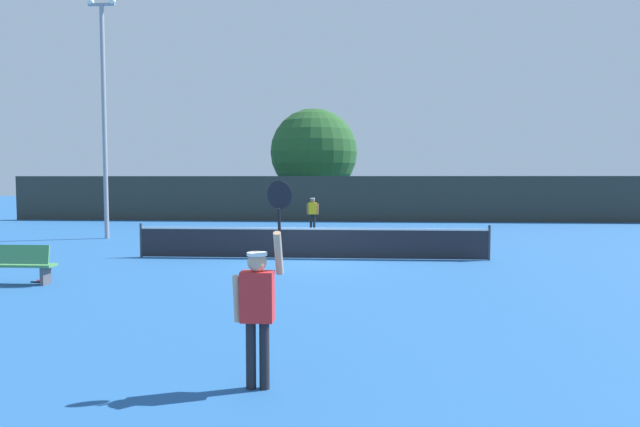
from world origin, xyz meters
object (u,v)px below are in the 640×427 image
at_px(player_serving, 258,299).
at_px(light_pole, 104,105).
at_px(tennis_ball, 348,244).
at_px(large_tree, 314,152).
at_px(courtside_bench, 15,264).
at_px(spare_racket, 44,280).
at_px(parked_car_near, 367,202).
at_px(player_receiving, 313,211).

distance_m(player_serving, light_pole, 18.94).
bearing_deg(tennis_ball, large_tree, 98.93).
distance_m(tennis_ball, courtside_bench, 11.40).
xyz_separation_m(player_serving, light_pole, (-9.21, 15.96, 4.40)).
height_order(spare_racket, large_tree, large_tree).
distance_m(spare_racket, parked_car_near, 28.38).
bearing_deg(light_pole, spare_racket, -73.73).
xyz_separation_m(player_serving, parked_car_near, (1.88, 33.65, -0.30)).
relative_size(tennis_ball, large_tree, 0.01).
distance_m(player_receiving, light_pole, 10.33).
height_order(player_serving, large_tree, large_tree).
relative_size(tennis_ball, courtside_bench, 0.04).
relative_size(spare_racket, large_tree, 0.07).
bearing_deg(light_pole, courtside_bench, -76.50).
xyz_separation_m(player_serving, large_tree, (-1.74, 30.80, 3.15)).
relative_size(player_serving, large_tree, 0.35).
height_order(tennis_ball, parked_car_near, parked_car_near).
xyz_separation_m(light_pole, parked_car_near, (11.09, 17.69, -4.70)).
bearing_deg(player_serving, spare_racket, 134.63).
xyz_separation_m(tennis_ball, light_pole, (-10.03, 1.51, 5.44)).
bearing_deg(player_receiving, tennis_ball, 107.28).
height_order(player_receiving, spare_racket, player_receiving).
relative_size(player_serving, player_receiving, 1.59).
bearing_deg(courtside_bench, light_pole, 103.50).
bearing_deg(large_tree, parked_car_near, 38.16).
bearing_deg(parked_car_near, player_serving, -91.55).
distance_m(courtside_bench, parked_car_near, 28.99).
xyz_separation_m(player_receiving, courtside_bench, (-5.83, -14.27, -0.46)).
relative_size(player_receiving, light_pole, 0.16).
bearing_deg(tennis_ball, parked_car_near, 86.86).
bearing_deg(spare_racket, tennis_ball, 47.37).
xyz_separation_m(tennis_ball, courtside_bench, (-7.64, -8.45, 0.45)).
distance_m(player_serving, player_receiving, 20.29).
distance_m(player_serving, parked_car_near, 33.71).
bearing_deg(tennis_ball, light_pole, 171.43).
height_order(courtside_bench, parked_car_near, parked_car_near).
xyz_separation_m(courtside_bench, parked_car_near, (8.70, 27.65, 0.30)).
distance_m(player_serving, tennis_ball, 14.51).
height_order(spare_racket, light_pole, light_pole).
distance_m(courtside_bench, light_pole, 11.40).
distance_m(tennis_ball, parked_car_near, 19.24).
xyz_separation_m(player_serving, tennis_ball, (0.83, 14.45, -1.04)).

